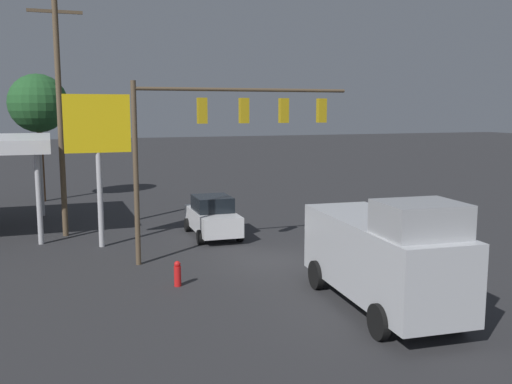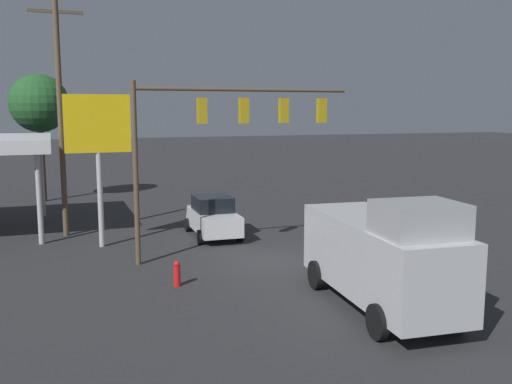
% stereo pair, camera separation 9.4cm
% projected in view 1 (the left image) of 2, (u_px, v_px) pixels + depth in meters
% --- Properties ---
extents(ground_plane, '(200.00, 200.00, 0.00)m').
position_uv_depth(ground_plane, '(273.00, 261.00, 22.58)').
color(ground_plane, '#2D2D30').
extents(traffic_signal_assembly, '(8.91, 0.43, 7.04)m').
position_uv_depth(traffic_signal_assembly, '(225.00, 124.00, 22.57)').
color(traffic_signal_assembly, brown).
rests_on(traffic_signal_assembly, ground).
extents(utility_pole, '(2.40, 0.26, 10.94)m').
position_uv_depth(utility_pole, '(60.00, 114.00, 26.32)').
color(utility_pole, brown).
rests_on(utility_pole, ground).
extents(price_sign, '(2.77, 0.27, 6.60)m').
position_uv_depth(price_sign, '(97.00, 132.00, 24.28)').
color(price_sign, '#B7B7BC').
rests_on(price_sign, ground).
extents(delivery_truck, '(2.94, 6.95, 3.58)m').
position_uv_depth(delivery_truck, '(383.00, 255.00, 16.94)').
color(delivery_truck, silver).
rests_on(delivery_truck, ground).
extents(sedan_waiting, '(2.16, 4.45, 1.93)m').
position_uv_depth(sedan_waiting, '(212.00, 217.00, 26.89)').
color(sedan_waiting, silver).
rests_on(sedan_waiting, ground).
extents(street_tree, '(3.73, 3.73, 8.21)m').
position_uv_depth(street_tree, '(38.00, 104.00, 36.39)').
color(street_tree, '#4C331E').
rests_on(street_tree, ground).
extents(fire_hydrant, '(0.24, 0.24, 0.88)m').
position_uv_depth(fire_hydrant, '(178.00, 274.00, 19.36)').
color(fire_hydrant, red).
rests_on(fire_hydrant, ground).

